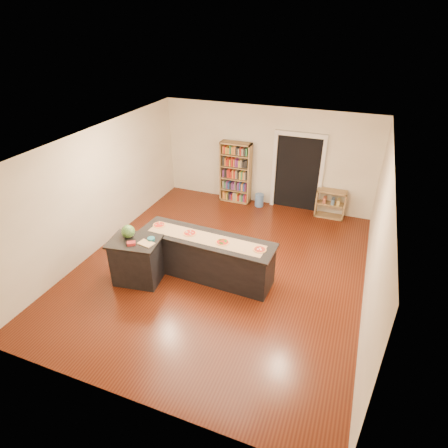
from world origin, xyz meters
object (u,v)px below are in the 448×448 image
at_px(side_counter, 137,261).
at_px(bookshelf, 236,173).
at_px(low_shelf, 330,204).
at_px(waste_bin, 259,200).
at_px(kitchen_island, 207,257).
at_px(watermelon, 128,231).

relative_size(side_counter, bookshelf, 0.56).
relative_size(low_shelf, waste_bin, 2.12).
relative_size(kitchen_island, low_shelf, 3.67).
height_order(side_counter, watermelon, watermelon).
relative_size(kitchen_island, side_counter, 2.88).
xyz_separation_m(waste_bin, watermelon, (-1.54, -4.17, 0.93)).
bearing_deg(side_counter, watermelon, 147.82).
xyz_separation_m(side_counter, low_shelf, (3.35, 4.32, -0.11)).
bearing_deg(low_shelf, watermelon, -129.65).
xyz_separation_m(bookshelf, low_shelf, (2.75, -0.01, -0.50)).
height_order(waste_bin, watermelon, watermelon).
bearing_deg(waste_bin, side_counter, -107.87).
bearing_deg(waste_bin, watermelon, -110.20).
distance_m(kitchen_island, side_counter, 1.44).
height_order(low_shelf, watermelon, watermelon).
bearing_deg(bookshelf, watermelon, -100.24).
relative_size(kitchen_island, waste_bin, 7.79).
bearing_deg(kitchen_island, bookshelf, 102.98).
distance_m(bookshelf, waste_bin, 1.05).
distance_m(kitchen_island, waste_bin, 3.59).
bearing_deg(waste_bin, bookshelf, 174.20).
xyz_separation_m(bookshelf, watermelon, (-0.77, -4.25, 0.22)).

